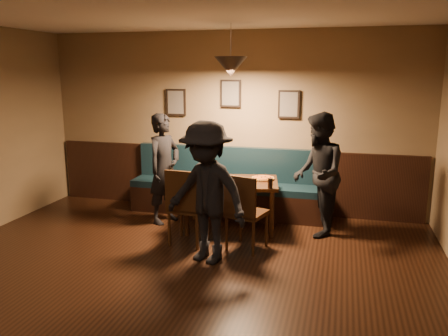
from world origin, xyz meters
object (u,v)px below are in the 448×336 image
Objects in this scene: chair_near_left at (189,206)px; diner_right at (318,174)px; diner_left at (164,169)px; soda_glass at (270,183)px; booth_bench at (226,182)px; dining_table at (230,205)px; chair_near_right at (247,211)px; diner_front at (206,193)px; tabasco_bottle at (270,180)px.

diner_right is at bearing 30.44° from chair_near_left.
soda_glass is at bearing -80.70° from diner_left.
diner_right reaches higher than booth_bench.
dining_table is at bearing 155.47° from soda_glass.
diner_left is at bearing 134.65° from chair_near_left.
soda_glass is at bearing 75.91° from chair_near_right.
diner_right reaches higher than diner_front.
diner_front is at bearing -46.86° from chair_near_left.
booth_bench reaches higher than chair_near_right.
diner_right is 0.65m from tabasco_bottle.
tabasco_bottle is at bearing -16.63° from dining_table.
diner_left is (-0.77, -0.60, 0.30)m from booth_bench.
dining_table is 0.81× the size of diner_left.
diner_right reaches higher than chair_near_right.
chair_near_right is 0.53m from soda_glass.
dining_table is 1.34× the size of chair_near_right.
dining_table is 0.79× the size of diner_front.
chair_near_right is 0.58× the size of diner_right.
chair_near_right is (0.60, -1.31, -0.02)m from booth_bench.
chair_near_left is at bearing -147.24° from tabasco_bottle.
diner_front is at bearing -82.69° from booth_bench.
booth_bench reaches higher than soda_glass.
booth_bench is 3.00× the size of chair_near_left.
chair_near_right reaches higher than dining_table.
diner_left is at bearing -98.29° from diner_right.
chair_near_right reaches higher than soda_glass.
dining_table is 0.79m from chair_near_left.
chair_near_left is 0.62× the size of diner_left.
booth_bench is 1.45m from chair_near_right.
diner_left is at bearing 149.92° from diner_front.
chair_near_right is at bearing -56.23° from diner_right.
tabasco_bottle is at bearing -73.31° from diner_left.
tabasco_bottle is at bearing -41.86° from booth_bench.
diner_right is at bearing 59.45° from chair_near_right.
chair_near_left is at bearing -96.74° from booth_bench.
soda_glass is at bearing 26.07° from chair_near_left.
chair_near_left is 7.34× the size of soda_glass.
booth_bench reaches higher than dining_table.
dining_table is 1.10m from diner_left.
diner_front is (1.00, -1.20, 0.02)m from diner_left.
chair_near_left reaches higher than tabasco_bottle.
booth_bench is 1.84m from diner_front.
soda_glass is (-0.58, -0.38, -0.07)m from diner_right.
soda_glass is (0.22, 0.39, 0.28)m from chair_near_right.
soda_glass is 0.22m from tabasco_bottle.
diner_right is at bearing 33.05° from soda_glass.
dining_table is 0.70m from tabasco_bottle.
soda_glass is at bearing -35.02° from dining_table.
chair_near_left is 0.70m from diner_front.
dining_table is 0.78× the size of diner_right.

